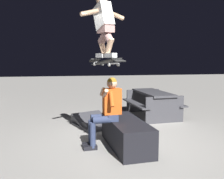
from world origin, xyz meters
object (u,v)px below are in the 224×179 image
(person_sitting_on_ledge, at_px, (107,108))
(ledge_box_main, at_px, (126,134))
(skater_airborne, at_px, (104,23))
(kicker_ramp, at_px, (94,124))
(skateboard, at_px, (106,62))
(picnic_table_back, at_px, (153,100))

(person_sitting_on_ledge, bearing_deg, ledge_box_main, -101.68)
(skater_airborne, bearing_deg, kicker_ramp, 0.72)
(person_sitting_on_ledge, distance_m, skateboard, 0.91)
(person_sitting_on_ledge, xyz_separation_m, kicker_ramp, (1.52, 0.08, -0.71))
(ledge_box_main, xyz_separation_m, skateboard, (-0.08, 0.41, 1.40))
(person_sitting_on_ledge, relative_size, skater_airborne, 1.22)
(person_sitting_on_ledge, bearing_deg, picnic_table_back, -37.58)
(skateboard, height_order, kicker_ramp, skateboard)
(kicker_ramp, bearing_deg, skateboard, -178.63)
(ledge_box_main, bearing_deg, skater_airborne, 93.93)
(ledge_box_main, relative_size, skateboard, 1.56)
(ledge_box_main, height_order, picnic_table_back, picnic_table_back)
(skater_airborne, relative_size, kicker_ramp, 0.88)
(ledge_box_main, xyz_separation_m, picnic_table_back, (2.35, -1.37, 0.23))
(person_sitting_on_ledge, relative_size, skateboard, 1.33)
(ledge_box_main, relative_size, person_sitting_on_ledge, 1.17)
(skater_airborne, bearing_deg, skateboard, -159.49)
(ledge_box_main, distance_m, skateboard, 1.46)
(skater_airborne, distance_m, picnic_table_back, 3.51)
(person_sitting_on_ledge, xyz_separation_m, picnic_table_back, (2.27, -1.75, -0.27))
(picnic_table_back, bearing_deg, ledge_box_main, 149.72)
(ledge_box_main, distance_m, person_sitting_on_ledge, 0.63)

